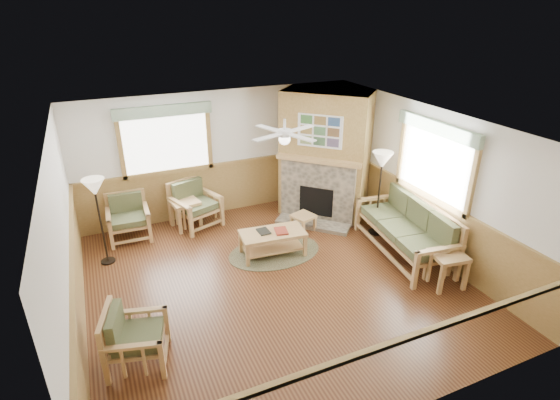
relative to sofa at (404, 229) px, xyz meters
name	(u,v)px	position (x,y,z in m)	size (l,w,h in m)	color
floor	(275,281)	(-2.55, 0.12, -0.51)	(6.00, 6.00, 0.01)	#4F2B16
ceiling	(274,126)	(-2.55, 0.12, 2.19)	(6.00, 6.00, 0.01)	white
wall_back	(220,154)	(-2.55, 3.12, 0.84)	(6.00, 0.02, 2.70)	white
wall_front	(393,330)	(-2.55, -2.88, 0.84)	(6.00, 0.02, 2.70)	white
wall_left	(66,250)	(-5.55, 0.12, 0.84)	(0.02, 6.00, 2.70)	white
wall_right	(426,181)	(0.45, 0.12, 0.84)	(0.02, 6.00, 2.70)	white
wainscot	(275,253)	(-2.55, 0.12, 0.04)	(6.00, 6.00, 1.10)	olive
fireplace	(325,154)	(-0.50, 2.17, 0.84)	(2.20, 2.20, 2.70)	olive
window_back	(162,104)	(-3.65, 3.08, 2.02)	(1.90, 0.16, 1.50)	white
window_right	(442,120)	(0.41, -0.08, 2.02)	(0.16, 1.90, 1.50)	white
ceiling_fan	(285,121)	(-2.25, 0.42, 2.15)	(1.24, 1.24, 0.36)	white
sofa	(404,229)	(0.00, 0.00, 0.00)	(0.90, 2.21, 1.01)	tan
armchair_back_left	(128,218)	(-4.61, 2.67, -0.07)	(0.78, 0.78, 0.87)	tan
armchair_back_right	(196,205)	(-3.25, 2.67, -0.04)	(0.84, 0.84, 0.94)	tan
armchair_left	(137,336)	(-4.89, -0.82, -0.09)	(0.74, 0.74, 0.83)	tan
coffee_table	(273,243)	(-2.25, 0.93, -0.27)	(1.18, 0.59, 0.47)	tan
end_table_chairs	(186,214)	(-3.48, 2.67, -0.21)	(0.53, 0.51, 0.60)	tan
end_table_sofa	(446,269)	(0.00, -1.11, -0.21)	(0.53, 0.51, 0.60)	tan
footstool	(303,223)	(-1.31, 1.53, -0.33)	(0.41, 0.41, 0.36)	tan
braided_rug	(274,252)	(-2.19, 0.98, -0.50)	(1.78, 1.78, 0.01)	brown
floor_lamp_left	(101,222)	(-5.10, 1.91, 0.31)	(0.37, 0.37, 1.64)	black
floor_lamp_right	(379,194)	(0.00, 0.85, 0.37)	(0.40, 0.40, 1.75)	black
book_red	(281,230)	(-2.10, 0.88, 0.00)	(0.22, 0.30, 0.03)	maroon
book_dark	(264,231)	(-2.40, 1.00, -0.01)	(0.20, 0.27, 0.03)	black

